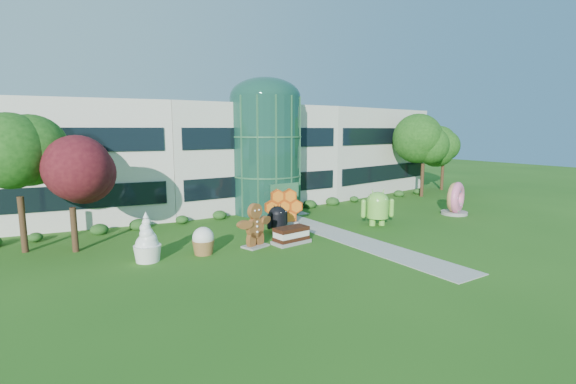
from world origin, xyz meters
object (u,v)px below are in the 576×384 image
android_black (278,217)px  donut (455,198)px  android_green (378,206)px  gingerbread (255,225)px

android_black → donut: donut is taller
android_green → android_black: android_green is taller
android_black → gingerbread: bearing=-158.8°
gingerbread → donut: bearing=-17.9°
gingerbread → android_green: bearing=-15.6°
android_black → gingerbread: (-2.89, -2.11, 0.25)m
android_green → gingerbread: (-10.42, -0.15, -0.12)m
android_green → gingerbread: android_green is taller
android_black → android_green: bearing=-29.5°
android_green → android_black: bearing=-169.9°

